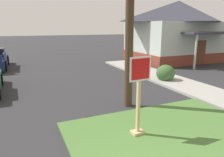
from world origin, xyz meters
The scene contains 6 objects.
grass_corner_patch centered at (2.20, 1.70, 0.04)m, with size 5.93×5.74×0.08m, color #477033.
sidewalk_strip centered at (6.36, 6.20, 0.06)m, with size 2.20×18.00×0.12m, color #9E9B93.
stop_sign centered at (1.28, 2.88, 1.17)m, with size 0.68×0.30×2.29m.
manhole_cover centered at (0.40, 4.45, 0.01)m, with size 0.70×0.70×0.02m, color black.
corner_house centered at (12.20, 14.19, 2.80)m, with size 8.67×7.78×5.45m.
shrub_by_curb centered at (6.05, 7.77, 0.50)m, with size 1.07×1.07×0.99m, color #395F2F.
Camera 1 is at (-1.69, -1.97, 3.14)m, focal length 33.81 mm.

